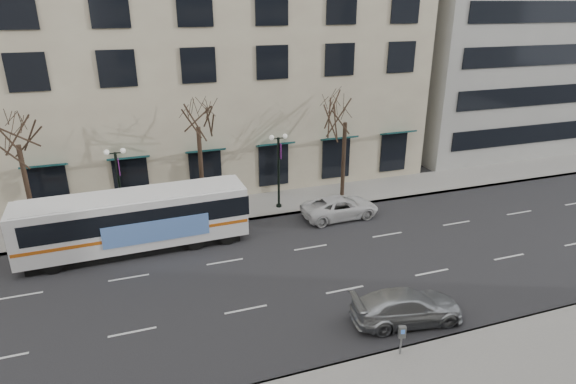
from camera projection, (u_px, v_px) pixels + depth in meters
name	position (u px, v px, depth m)	size (l,w,h in m)	color
ground	(235.00, 284.00, 24.09)	(160.00, 160.00, 0.00)	black
sidewalk_far	(275.00, 203.00, 33.49)	(80.00, 4.00, 0.15)	gray
building_hotel	(142.00, 17.00, 37.51)	(40.00, 20.00, 24.00)	tan
tree_far_left	(15.00, 128.00, 26.33)	(3.60, 3.60, 8.34)	black
tree_far_mid	(197.00, 112.00, 29.28)	(3.60, 3.60, 8.55)	black
tree_far_right	(346.00, 109.00, 32.48)	(3.60, 3.60, 8.06)	black
lamp_post_left	(120.00, 185.00, 28.70)	(1.22, 0.45, 5.21)	black
lamp_post_right	(279.00, 168.00, 31.73)	(1.22, 0.45, 5.21)	black
city_bus	(137.00, 219.00, 26.83)	(12.49, 3.07, 3.37)	white
silver_car	(407.00, 307.00, 21.06)	(2.02, 4.96, 1.44)	#ACB0B4
white_pickup	(340.00, 207.00, 31.27)	(2.33, 5.05, 1.40)	silver
pay_station	(402.00, 334.00, 18.74)	(0.32, 0.25, 1.30)	slate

